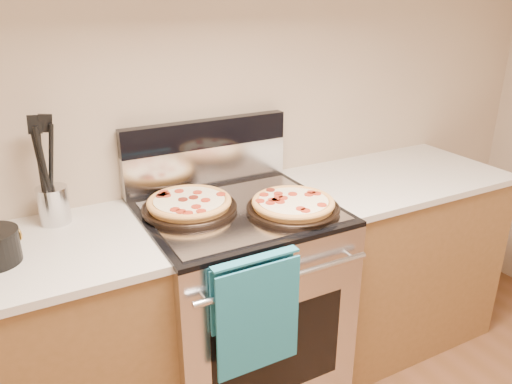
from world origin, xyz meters
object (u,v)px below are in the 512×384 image
range_body (239,307)px  pepperoni_pizza_front (293,205)px  utensil_crock (54,205)px  pepperoni_pizza_back (189,204)px

range_body → pepperoni_pizza_front: (0.18, -0.13, 0.50)m
pepperoni_pizza_front → utensil_crock: utensil_crock is taller
pepperoni_pizza_back → pepperoni_pizza_front: 0.41m
range_body → pepperoni_pizza_front: bearing=-35.8°
pepperoni_pizza_front → utensil_crock: 0.92m
pepperoni_pizza_back → pepperoni_pizza_front: size_ratio=1.02×
range_body → pepperoni_pizza_back: pepperoni_pizza_back is taller
pepperoni_pizza_front → range_body: bearing=144.2°
utensil_crock → pepperoni_pizza_back: bearing=-19.4°
range_body → pepperoni_pizza_front: 0.55m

